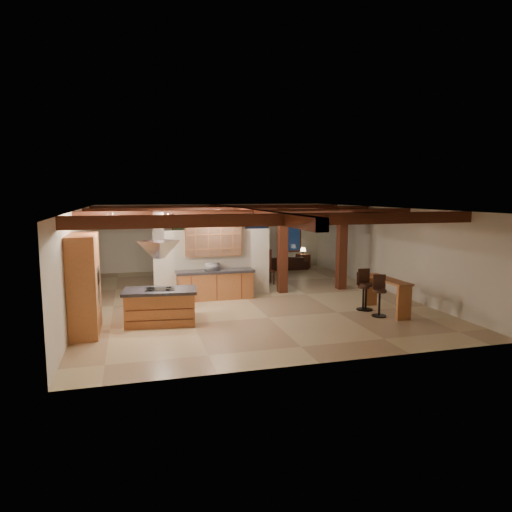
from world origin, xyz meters
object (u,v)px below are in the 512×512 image
at_px(dining_table, 243,273).
at_px(sofa, 285,263).
at_px(bar_counter, 386,290).
at_px(kitchen_island, 160,306).

distance_m(dining_table, sofa, 3.33).
distance_m(sofa, bar_counter, 7.84).
height_order(kitchen_island, bar_counter, bar_counter).
xyz_separation_m(sofa, bar_counter, (0.34, -7.82, 0.37)).
distance_m(kitchen_island, sofa, 9.42).
height_order(sofa, bar_counter, bar_counter).
height_order(dining_table, bar_counter, bar_counter).
bearing_deg(dining_table, kitchen_island, -109.69).
xyz_separation_m(kitchen_island, sofa, (5.93, 7.32, -0.18)).
relative_size(sofa, bar_counter, 1.04).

